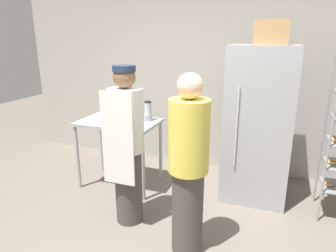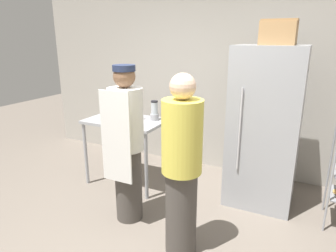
{
  "view_description": "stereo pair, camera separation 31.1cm",
  "coord_description": "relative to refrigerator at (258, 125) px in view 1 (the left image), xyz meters",
  "views": [
    {
      "loc": [
        0.87,
        -2.05,
        1.94
      ],
      "look_at": [
        -0.16,
        0.75,
        1.05
      ],
      "focal_mm": 32.0,
      "sensor_mm": 36.0,
      "label": 1
    },
    {
      "loc": [
        1.15,
        -1.93,
        1.94
      ],
      "look_at": [
        -0.16,
        0.75,
        1.05
      ],
      "focal_mm": 32.0,
      "sensor_mm": 36.0,
      "label": 2
    }
  ],
  "objects": [
    {
      "name": "person_customer",
      "position": [
        -0.49,
        -1.26,
        -0.08
      ],
      "size": [
        0.35,
        0.35,
        1.67
      ],
      "color": "#47423D",
      "rests_on": "ground_plane"
    },
    {
      "name": "prep_counter",
      "position": [
        -1.72,
        -0.3,
        -0.15
      ],
      "size": [
        1.02,
        0.65,
        0.9
      ],
      "color": "#9EA0A5",
      "rests_on": "ground_plane"
    },
    {
      "name": "refrigerator",
      "position": [
        0.0,
        0.0,
        0.0
      ],
      "size": [
        0.76,
        0.7,
        1.86
      ],
      "color": "#9EA0A5",
      "rests_on": "ground_plane"
    },
    {
      "name": "back_wall",
      "position": [
        -0.69,
        0.79,
        0.57
      ],
      "size": [
        6.4,
        0.12,
        3.01
      ],
      "primitive_type": "cube",
      "color": "#ADA89E",
      "rests_on": "ground_plane"
    },
    {
      "name": "blender_pitcher",
      "position": [
        -1.37,
        -0.15,
        0.08
      ],
      "size": [
        0.11,
        0.11,
        0.26
      ],
      "color": "#99999E",
      "rests_on": "prep_counter"
    },
    {
      "name": "person_baker",
      "position": [
        -1.22,
        -1.03,
        -0.05
      ],
      "size": [
        0.36,
        0.37,
        1.68
      ],
      "color": "#47423D",
      "rests_on": "ground_plane"
    },
    {
      "name": "donut_box",
      "position": [
        -1.66,
        -0.34,
        0.01
      ],
      "size": [
        0.24,
        0.25,
        0.29
      ],
      "color": "silver",
      "rests_on": "prep_counter"
    },
    {
      "name": "cardboard_storage_box",
      "position": [
        0.06,
        -0.06,
        1.05
      ],
      "size": [
        0.36,
        0.31,
        0.26
      ],
      "color": "#A87F51",
      "rests_on": "refrigerator"
    }
  ]
}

